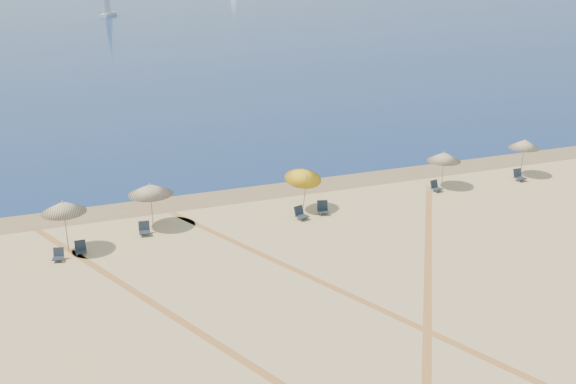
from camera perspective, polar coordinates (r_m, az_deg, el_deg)
name	(u,v)px	position (r m, az deg, el deg)	size (l,w,h in m)	color
wet_sand	(265,191)	(40.72, -1.98, 0.12)	(500.00, 500.00, 0.00)	olive
umbrella_1	(63,207)	(33.68, -18.68, -1.22)	(2.14, 2.14, 2.65)	gray
umbrella_2	(150,189)	(35.57, -11.70, 0.23)	(2.35, 2.35, 2.44)	gray
umbrella_3	(303,174)	(37.01, 1.33, 1.52)	(2.07, 2.14, 2.67)	gray
umbrella_4	(444,157)	(41.88, 13.21, 2.97)	(2.07, 2.07, 2.29)	gray
umbrella_5	(525,144)	(45.43, 19.58, 3.90)	(1.96, 1.96, 2.46)	gray
chair_1	(58,255)	(33.59, -19.06, -5.13)	(0.61, 0.67, 0.59)	black
chair_2	(81,248)	(33.95, -17.33, -4.61)	(0.53, 0.62, 0.63)	black
chair_3	(144,229)	(35.28, -12.19, -3.12)	(0.62, 0.71, 0.68)	black
chair_4	(301,213)	(36.43, 1.08, -1.85)	(0.77, 0.84, 0.70)	black
chair_5	(323,208)	(37.20, 2.99, -1.39)	(0.75, 0.82, 0.71)	black
chair_6	(436,186)	(41.55, 12.51, 0.47)	(0.66, 0.73, 0.65)	black
chair_7	(519,176)	(44.89, 19.15, 1.34)	(0.65, 0.74, 0.73)	black
sailboat_2	(107,3)	(151.23, -15.22, 15.32)	(4.11, 5.87, 8.74)	white
tire_tracks	(319,303)	(28.29, 2.65, -9.49)	(48.84, 41.60, 0.00)	tan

